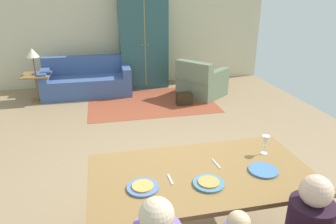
{
  "coord_description": "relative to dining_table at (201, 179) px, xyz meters",
  "views": [
    {
      "loc": [
        -0.72,
        -3.46,
        2.2
      ],
      "look_at": [
        0.02,
        -0.14,
        0.85
      ],
      "focal_mm": 32.84,
      "sensor_mm": 36.0,
      "label": 1
    }
  ],
  "objects": [
    {
      "name": "armoire",
      "position": [
        0.26,
        5.17,
        0.36
      ],
      "size": [
        1.1,
        0.59,
        2.1
      ],
      "color": "#2B5557",
      "rests_on": "ground_plane"
    },
    {
      "name": "pizza_near_child",
      "position": [
        -0.0,
        -0.18,
        0.09
      ],
      "size": [
        0.17,
        0.17,
        0.01
      ],
      "primitive_type": "cylinder",
      "color": "#CF9448",
      "rests_on": "plate_near_child"
    },
    {
      "name": "plate_near_child",
      "position": [
        -0.0,
        -0.18,
        0.07
      ],
      "size": [
        0.25,
        0.25,
        0.02
      ],
      "primitive_type": "cylinder",
      "color": "teal",
      "rests_on": "dining_table"
    },
    {
      "name": "couch",
      "position": [
        -1.1,
        4.79,
        -0.39
      ],
      "size": [
        1.92,
        0.86,
        0.82
      ],
      "color": "#3D5890",
      "rests_on": "ground_plane"
    },
    {
      "name": "wine_glass",
      "position": [
        0.68,
        0.18,
        0.2
      ],
      "size": [
        0.07,
        0.07,
        0.19
      ],
      "color": "silver",
      "rests_on": "dining_table"
    },
    {
      "name": "back_wall",
      "position": [
        -0.04,
        5.56,
        0.66
      ],
      "size": [
        6.87,
        0.1,
        2.7
      ],
      "primitive_type": "cube",
      "color": "beige",
      "rests_on": "ground_plane"
    },
    {
      "name": "fork",
      "position": [
        -0.28,
        -0.05,
        0.07
      ],
      "size": [
        0.02,
        0.15,
        0.01
      ],
      "primitive_type": "cube",
      "rotation": [
        0.0,
        0.0,
        0.04
      ],
      "color": "silver",
      "rests_on": "dining_table"
    },
    {
      "name": "table_lamp",
      "position": [
        -2.1,
        4.53,
        0.31
      ],
      "size": [
        0.26,
        0.26,
        0.54
      ],
      "color": "#4D3844",
      "rests_on": "side_table"
    },
    {
      "name": "ground_plane",
      "position": [
        -0.04,
        2.13,
        -0.7
      ],
      "size": [
        6.87,
        6.77,
        0.02
      ],
      "primitive_type": "cube",
      "color": "#917654"
    },
    {
      "name": "armchair",
      "position": [
        1.36,
        4.1,
        -0.38
      ],
      "size": [
        1.2,
        1.2,
        0.82
      ],
      "color": "slate",
      "rests_on": "ground_plane"
    },
    {
      "name": "book_upper",
      "position": [
        -1.89,
        4.51,
        -0.07
      ],
      "size": [
        0.22,
        0.16,
        0.03
      ],
      "primitive_type": "cube",
      "color": "navy",
      "rests_on": "book_lower"
    },
    {
      "name": "book_lower",
      "position": [
        -1.9,
        4.59,
        -0.1
      ],
      "size": [
        0.22,
        0.16,
        0.03
      ],
      "primitive_type": "cube",
      "color": "#953831",
      "rests_on": "side_table"
    },
    {
      "name": "area_rug",
      "position": [
        0.22,
        3.93,
        -0.69
      ],
      "size": [
        2.6,
        1.8,
        0.01
      ],
      "primitive_type": "cube",
      "color": "brown",
      "rests_on": "ground_plane"
    },
    {
      "name": "knife",
      "position": [
        0.17,
        0.1,
        0.07
      ],
      "size": [
        0.03,
        0.17,
        0.01
      ],
      "primitive_type": "cube",
      "rotation": [
        0.0,
        0.0,
        0.09
      ],
      "color": "silver",
      "rests_on": "dining_table"
    },
    {
      "name": "plate_near_man",
      "position": [
        -0.52,
        -0.12,
        0.07
      ],
      "size": [
        0.25,
        0.25,
        0.02
      ],
      "primitive_type": "cylinder",
      "color": "#5271A9",
      "rests_on": "dining_table"
    },
    {
      "name": "handbag",
      "position": [
        0.85,
        3.63,
        -0.56
      ],
      "size": [
        0.32,
        0.16,
        0.26
      ],
      "primitive_type": "cube",
      "color": "black",
      "rests_on": "ground_plane"
    },
    {
      "name": "side_table",
      "position": [
        -2.1,
        4.53,
        -0.32
      ],
      "size": [
        0.56,
        0.56,
        0.58
      ],
      "color": "brown",
      "rests_on": "ground_plane"
    },
    {
      "name": "plate_near_woman",
      "position": [
        0.52,
        -0.1,
        0.07
      ],
      "size": [
        0.25,
        0.25,
        0.02
      ],
      "primitive_type": "cylinder",
      "color": "teal",
      "rests_on": "dining_table"
    },
    {
      "name": "pizza_near_man",
      "position": [
        -0.52,
        -0.12,
        0.09
      ],
      "size": [
        0.17,
        0.17,
        0.01
      ],
      "primitive_type": "cylinder",
      "color": "gold",
      "rests_on": "plate_near_man"
    },
    {
      "name": "dining_table",
      "position": [
        0.0,
        0.0,
        0.0
      ],
      "size": [
        1.89,
        1.01,
        0.76
      ],
      "color": "olive",
      "rests_on": "ground_plane"
    }
  ]
}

